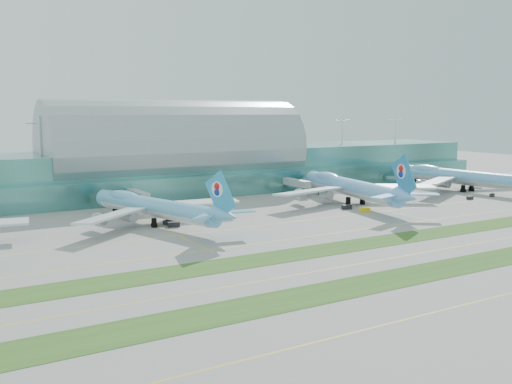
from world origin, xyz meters
TOP-DOWN VIEW (x-y plane):
  - ground at (0.00, 0.00)m, footprint 700.00×700.00m
  - terminal at (0.01, 128.79)m, footprint 340.00×69.10m
  - grass_strip_near at (0.00, -28.00)m, footprint 420.00×12.00m
  - grass_strip_far at (0.00, 2.00)m, footprint 420.00×12.00m
  - taxiline_a at (0.00, -48.00)m, footprint 420.00×0.35m
  - taxiline_b at (0.00, -14.00)m, footprint 420.00×0.35m
  - taxiline_c at (0.00, 18.00)m, footprint 420.00×0.35m
  - taxiline_d at (0.00, 40.00)m, footprint 420.00×0.35m
  - airliner_b at (-37.06, 60.38)m, footprint 62.95×72.93m
  - airliner_c at (49.12, 61.87)m, footprint 72.95×83.64m
  - airliner_d at (119.41, 64.92)m, footprint 73.30×83.53m
  - gse_c at (-32.92, 52.69)m, footprint 4.11×2.77m
  - gse_d at (-33.03, 57.26)m, footprint 3.44×2.27m
  - gse_e at (40.26, 42.17)m, footprint 4.07×2.82m
  - gse_f at (38.50, 50.57)m, footprint 4.08×2.74m
  - gse_g at (100.67, 43.04)m, footprint 2.98×1.84m
  - gse_h at (115.73, 43.25)m, footprint 3.19×2.21m

SIDE VIEW (x-z plane):
  - ground at x=0.00m, z-range 0.00..0.00m
  - taxiline_a at x=0.00m, z-range 0.00..0.01m
  - taxiline_b at x=0.00m, z-range 0.00..0.01m
  - taxiline_c at x=0.00m, z-range 0.00..0.01m
  - taxiline_d at x=0.00m, z-range 0.00..0.01m
  - grass_strip_near at x=0.00m, z-range 0.00..0.08m
  - grass_strip_far at x=0.00m, z-range 0.00..0.08m
  - gse_h at x=115.73m, z-range 0.00..1.46m
  - gse_g at x=100.67m, z-range 0.00..1.49m
  - gse_d at x=-33.03m, z-range 0.00..1.56m
  - gse_e at x=40.26m, z-range 0.00..1.63m
  - gse_c at x=-32.92m, z-range 0.00..1.63m
  - gse_f at x=38.50m, z-range 0.00..1.76m
  - airliner_b at x=-37.06m, z-range -3.93..16.58m
  - airliner_d at x=119.41m, z-range -4.40..18.58m
  - airliner_c at x=49.12m, z-range -4.42..18.67m
  - terminal at x=0.01m, z-range -3.77..32.23m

